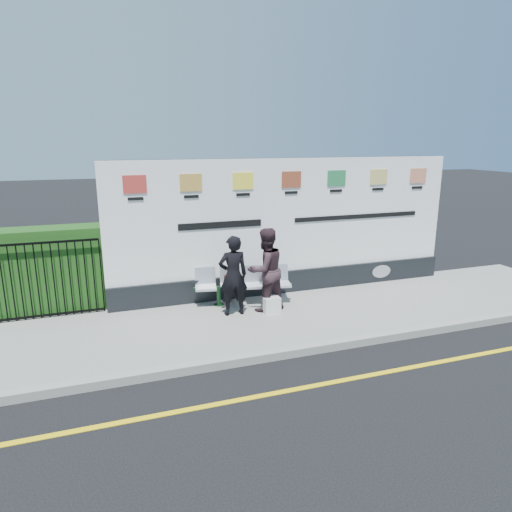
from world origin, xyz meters
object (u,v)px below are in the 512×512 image
at_px(billboard, 289,235).
at_px(woman_left, 233,276).
at_px(bench, 243,294).
at_px(woman_right, 266,270).

bearing_deg(billboard, woman_left, -147.83).
xyz_separation_m(bench, woman_left, (-0.36, -0.50, 0.59)).
distance_m(woman_left, woman_right, 0.69).
xyz_separation_m(billboard, woman_left, (-1.61, -1.01, -0.50)).
relative_size(billboard, woman_left, 4.99).
bearing_deg(woman_left, bench, -125.61).
bearing_deg(bench, woman_right, -44.28).
distance_m(bench, woman_right, 0.85).
distance_m(billboard, woman_right, 1.42).
relative_size(woman_left, woman_right, 0.94).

